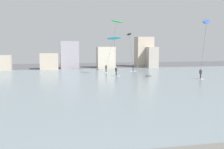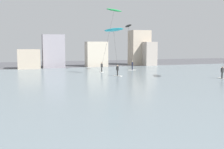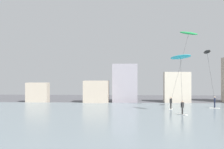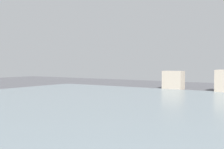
# 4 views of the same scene
# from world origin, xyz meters

# --- Properties ---
(water_bay) EXTENTS (84.00, 52.00, 0.10)m
(water_bay) POSITION_xyz_m (0.00, 31.06, 0.05)
(water_bay) COLOR gray
(water_bay) RESTS_ON ground
(far_shore_buildings) EXTENTS (38.85, 5.82, 7.83)m
(far_shore_buildings) POSITION_xyz_m (6.93, 59.23, 2.98)
(far_shore_buildings) COLOR #B7A893
(far_shore_buildings) RESTS_ON ground
(kitesurfer_green) EXTENTS (4.29, 3.05, 10.93)m
(kitesurfer_green) POSITION_xyz_m (7.85, 47.77, 9.35)
(kitesurfer_green) COLOR silver
(kitesurfer_green) RESTS_ON water_bay
(kitesurfer_blue) EXTENTS (2.96, 4.45, 9.73)m
(kitesurfer_blue) POSITION_xyz_m (18.38, 31.48, 8.58)
(kitesurfer_blue) COLOR silver
(kitesurfer_blue) RESTS_ON water_bay
(kitesurfer_cyan) EXTENTS (2.95, 4.41, 7.28)m
(kitesurfer_cyan) POSITION_xyz_m (6.27, 42.42, 6.46)
(kitesurfer_cyan) COLOR silver
(kitesurfer_cyan) RESTS_ON water_bay
(kitesurfer_black) EXTENTS (2.78, 3.15, 8.17)m
(kitesurfer_black) POSITION_xyz_m (10.72, 47.50, 7.13)
(kitesurfer_black) COLOR silver
(kitesurfer_black) RESTS_ON water_bay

